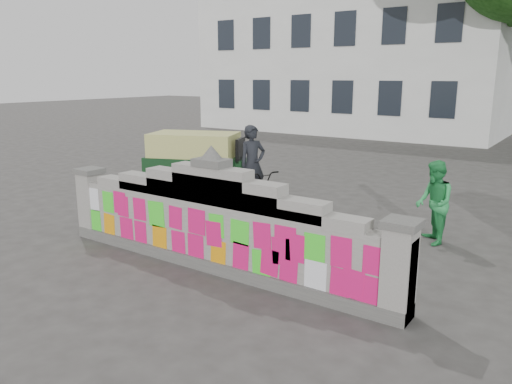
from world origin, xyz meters
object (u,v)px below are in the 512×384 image
Objects in this scene: cyclist_rider at (253,175)px; pedestrian at (434,203)px; rickshaw_left at (197,161)px; cyclist_bike at (253,191)px.

pedestrian is (3.94, 0.19, -0.09)m from cyclist_rider.
rickshaw_left is at bearing 93.03° from cyclist_rider.
cyclist_bike is 0.67× the size of rickshaw_left.
cyclist_bike is at bearing 113.66° from cyclist_rider.
cyclist_bike is 3.95m from pedestrian.
rickshaw_left is (-2.45, 0.92, 0.30)m from cyclist_bike.
cyclist_rider is at bearing -66.34° from cyclist_bike.
cyclist_rider is 1.12× the size of pedestrian.
pedestrian is 0.53× the size of rickshaw_left.
cyclist_bike is at bearing -119.36° from pedestrian.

